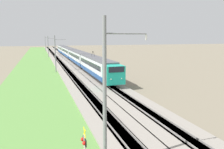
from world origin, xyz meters
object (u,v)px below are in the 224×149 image
catenary_mast_far (48,47)px  catenary_mast_distant (45,43)px  passenger_train (73,54)px  catenary_mast_mid (56,54)px  catenary_mast_near (106,96)px

catenary_mast_far → catenary_mast_distant: size_ratio=0.97×
passenger_train → catenary_mast_mid: (-21.53, 6.83, 1.84)m
catenary_mast_mid → catenary_mast_near: bearing=180.0°
catenary_mast_near → catenary_mast_mid: size_ratio=1.09×
catenary_mast_mid → catenary_mast_distant: bearing=0.0°
catenary_mast_far → catenary_mast_distant: catenary_mast_distant is taller
catenary_mast_far → catenary_mast_near: bearing=180.0°
passenger_train → catenary_mast_mid: 22.66m
catenary_mast_near → catenary_mast_far: size_ratio=1.08×
passenger_train → catenary_mast_far: bearing=-157.3°
catenary_mast_mid → catenary_mast_distant: (75.72, 0.00, 0.15)m
catenary_mast_mid → catenary_mast_far: catenary_mast_far is taller
passenger_train → catenary_mast_mid: bearing=-17.6°
catenary_mast_mid → catenary_mast_far: bearing=0.0°
catenary_mast_mid → catenary_mast_distant: size_ratio=0.97×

